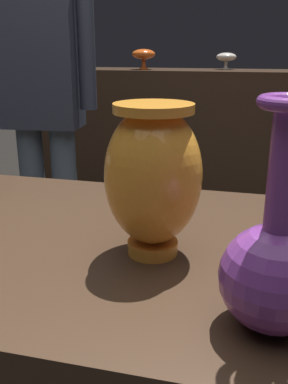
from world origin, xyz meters
name	(u,v)px	position (x,y,z in m)	size (l,w,h in m)	color
back_display_shelf	(220,147)	(0.00, 2.20, 0.49)	(2.60, 0.40, 0.99)	#382619
vase_centerpiece	(153,176)	(0.04, -0.04, 0.93)	(0.16, 0.16, 0.25)	orange
vase_tall_behind	(275,265)	(0.22, -0.20, 0.88)	(0.13, 0.13, 0.28)	#7A388E
shelf_vase_center	(226,57)	(0.00, 2.27, 1.07)	(0.13, 0.13, 0.10)	silver
shelf_vase_left	(144,55)	(-0.52, 2.16, 1.08)	(0.15, 0.15, 0.13)	#E55B1E
visitor_near_left	(42,90)	(-0.68, 1.02, 0.96)	(0.47, 0.21, 1.62)	slate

